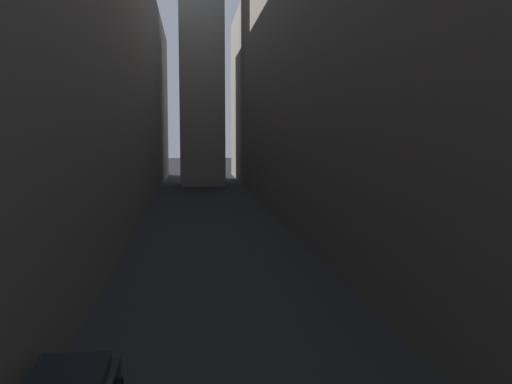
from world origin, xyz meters
TOP-DOWN VIEW (x-y plane):
  - ground_plane at (0.00, 48.00)m, footprint 264.00×264.00m
  - building_block_left at (-11.29, 50.00)m, footprint 11.59×108.00m
  - building_block_right at (13.10, 50.00)m, footprint 15.20×108.00m

SIDE VIEW (x-z plane):
  - ground_plane at x=0.00m, z-range 0.00..0.00m
  - building_block_left at x=-11.29m, z-range 0.00..23.04m
  - building_block_right at x=13.10m, z-range 0.00..25.54m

